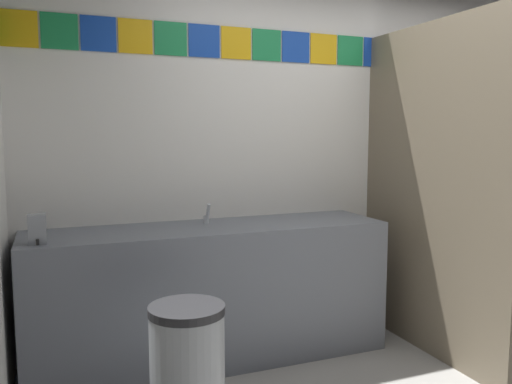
# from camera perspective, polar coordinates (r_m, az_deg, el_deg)

# --- Properties ---
(wall_back) EXTENTS (4.23, 0.09, 2.76)m
(wall_back) POSITION_cam_1_polar(r_m,az_deg,el_deg) (3.89, 6.96, 5.51)
(wall_back) COLOR white
(wall_back) RESTS_ON ground_plane
(vanity_counter) EXTENTS (2.25, 0.58, 0.86)m
(vanity_counter) POSITION_cam_1_polar(r_m,az_deg,el_deg) (3.38, -4.89, -10.90)
(vanity_counter) COLOR slate
(vanity_counter) RESTS_ON ground_plane
(faucet_center) EXTENTS (0.04, 0.10, 0.14)m
(faucet_center) POSITION_cam_1_polar(r_m,az_deg,el_deg) (3.35, -5.41, -2.62)
(faucet_center) COLOR silver
(faucet_center) RESTS_ON vanity_counter
(soap_dispenser) EXTENTS (0.09, 0.09, 0.16)m
(soap_dispenser) POSITION_cam_1_polar(r_m,az_deg,el_deg) (2.96, -22.89, -3.80)
(soap_dispenser) COLOR gray
(soap_dispenser) RESTS_ON vanity_counter
(stall_divider) EXTENTS (0.92, 1.39, 2.15)m
(stall_divider) POSITION_cam_1_polar(r_m,az_deg,el_deg) (3.47, 23.41, -0.19)
(stall_divider) COLOR #726651
(stall_divider) RESTS_ON ground_plane
(toilet) EXTENTS (0.39, 0.49, 0.74)m
(toilet) POSITION_cam_1_polar(r_m,az_deg,el_deg) (4.24, 22.52, -9.62)
(toilet) COLOR white
(toilet) RESTS_ON ground_plane
(trash_bin) EXTENTS (0.36, 0.36, 0.64)m
(trash_bin) POSITION_cam_1_polar(r_m,az_deg,el_deg) (2.62, -7.52, -18.94)
(trash_bin) COLOR #999EA3
(trash_bin) RESTS_ON ground_plane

